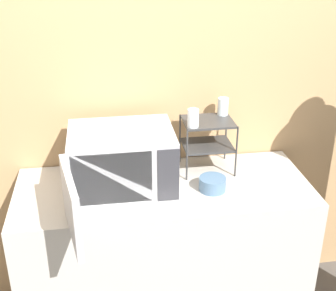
# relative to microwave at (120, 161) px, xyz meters

# --- Properties ---
(wall_back) EXTENTS (8.00, 0.06, 2.60)m
(wall_back) POSITION_rel_microwave_xyz_m (0.23, 0.35, 0.21)
(wall_back) COLOR tan
(wall_back) RESTS_ON ground_plane
(counter) EXTENTS (1.59, 0.64, 0.93)m
(counter) POSITION_rel_microwave_xyz_m (0.23, -0.01, -0.63)
(counter) COLOR #B7B2A8
(counter) RESTS_ON ground_plane
(microwave) EXTENTS (0.57, 0.84, 0.32)m
(microwave) POSITION_rel_microwave_xyz_m (0.00, 0.00, 0.00)
(microwave) COLOR #ADADB2
(microwave) RESTS_ON counter
(dish_rack) EXTENTS (0.29, 0.23, 0.30)m
(dish_rack) POSITION_rel_microwave_xyz_m (0.50, 0.15, 0.06)
(dish_rack) COLOR #333333
(dish_rack) RESTS_ON counter
(glass_front_left) EXTENTS (0.06, 0.06, 0.10)m
(glass_front_left) POSITION_rel_microwave_xyz_m (0.40, 0.08, 0.19)
(glass_front_left) COLOR silver
(glass_front_left) RESTS_ON dish_rack
(glass_back_right) EXTENTS (0.06, 0.06, 0.10)m
(glass_back_right) POSITION_rel_microwave_xyz_m (0.60, 0.23, 0.19)
(glass_back_right) COLOR silver
(glass_back_right) RESTS_ON dish_rack
(bowl) EXTENTS (0.14, 0.14, 0.07)m
(bowl) POSITION_rel_microwave_xyz_m (0.48, -0.09, -0.13)
(bowl) COLOR slate
(bowl) RESTS_ON counter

